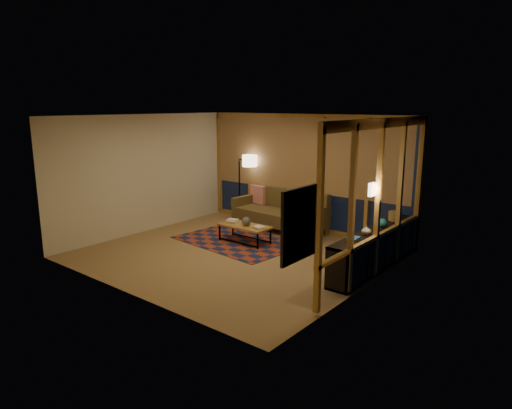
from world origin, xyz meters
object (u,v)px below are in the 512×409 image
Objects in this scene: coffee_table at (245,234)px; floor_lamp at (239,186)px; sofa at (279,211)px; bookshelf at (375,249)px.

coffee_table is 2.21m from floor_lamp.
bookshelf is (2.86, -0.99, -0.11)m from sofa.
bookshelf is (4.32, -1.24, -0.49)m from floor_lamp.
coffee_table is at bearing -86.29° from sofa.
coffee_table is 0.68× the size of floor_lamp.
sofa reaches higher than coffee_table.
sofa is 3.03m from bookshelf.
sofa is at bearing -2.82° from floor_lamp.
bookshelf reaches higher than coffee_table.
sofa is 1.53m from floor_lamp.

